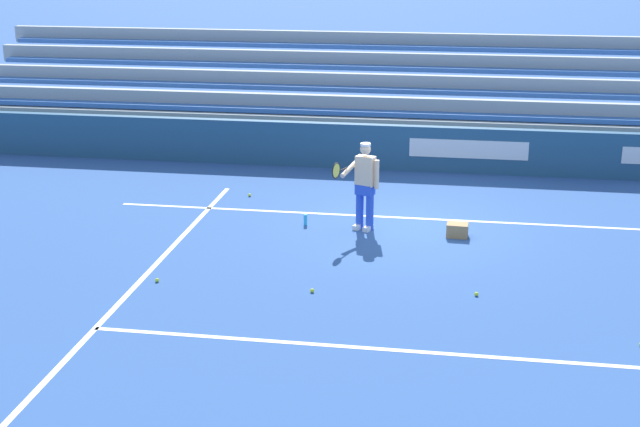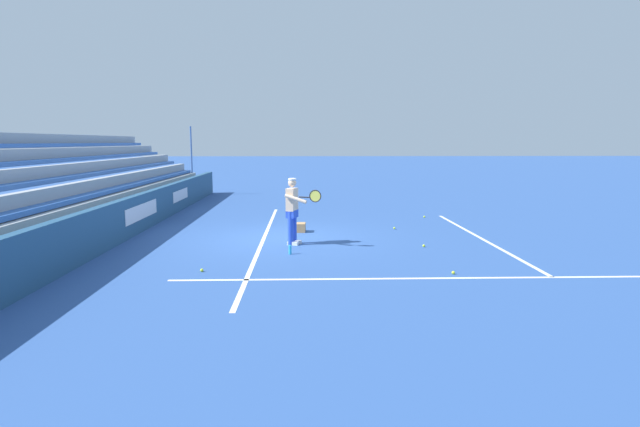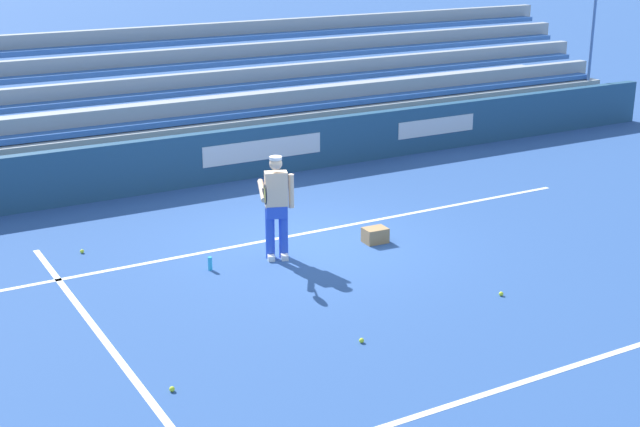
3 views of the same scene
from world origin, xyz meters
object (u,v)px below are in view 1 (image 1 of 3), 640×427
at_px(water_bottle, 305,220).
at_px(tennis_ball_near_player, 250,195).
at_px(tennis_ball_far_left, 157,280).
at_px(tennis_ball_toward_net, 312,291).
at_px(ball_box_cardboard, 457,230).
at_px(tennis_ball_on_baseline, 476,294).
at_px(tennis_player, 364,185).

bearing_deg(water_bottle, tennis_ball_near_player, -48.46).
xyz_separation_m(tennis_ball_far_left, tennis_ball_toward_net, (-2.62, 0.03, 0.00)).
height_order(tennis_ball_far_left, tennis_ball_toward_net, same).
distance_m(tennis_ball_far_left, water_bottle, 3.84).
distance_m(ball_box_cardboard, water_bottle, 2.98).
bearing_deg(tennis_ball_near_player, tennis_ball_on_baseline, 135.27).
xyz_separation_m(tennis_player, tennis_ball_far_left, (3.07, 3.29, -0.86)).
bearing_deg(water_bottle, tennis_ball_far_left, 60.27).
bearing_deg(tennis_player, ball_box_cardboard, 174.67).
distance_m(tennis_player, tennis_ball_on_baseline, 3.83).
height_order(tennis_player, tennis_ball_toward_net, tennis_player).
height_order(tennis_player, tennis_ball_near_player, tennis_player).
distance_m(ball_box_cardboard, tennis_ball_near_player, 4.95).
height_order(tennis_ball_on_baseline, water_bottle, water_bottle).
distance_m(tennis_ball_near_player, tennis_ball_on_baseline, 6.88).
relative_size(ball_box_cardboard, tennis_ball_near_player, 6.06).
bearing_deg(tennis_ball_far_left, tennis_ball_near_player, -93.87).
distance_m(tennis_ball_far_left, tennis_ball_on_baseline, 5.24).
xyz_separation_m(ball_box_cardboard, water_bottle, (2.98, -0.22, -0.02)).
bearing_deg(ball_box_cardboard, tennis_player, -5.33).
height_order(tennis_ball_far_left, water_bottle, water_bottle).
bearing_deg(water_bottle, tennis_player, 177.63).
bearing_deg(tennis_ball_on_baseline, ball_box_cardboard, -83.00).
relative_size(tennis_player, tennis_ball_toward_net, 25.98).
bearing_deg(tennis_ball_far_left, water_bottle, -119.73).
relative_size(tennis_ball_far_left, water_bottle, 0.30).
bearing_deg(tennis_ball_far_left, tennis_ball_on_baseline, -177.21).
height_order(tennis_ball_toward_net, tennis_ball_on_baseline, same).
height_order(ball_box_cardboard, tennis_ball_far_left, ball_box_cardboard).
bearing_deg(tennis_ball_on_baseline, tennis_ball_far_left, 2.79).
relative_size(ball_box_cardboard, tennis_ball_toward_net, 6.06).
height_order(tennis_ball_near_player, tennis_ball_on_baseline, same).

